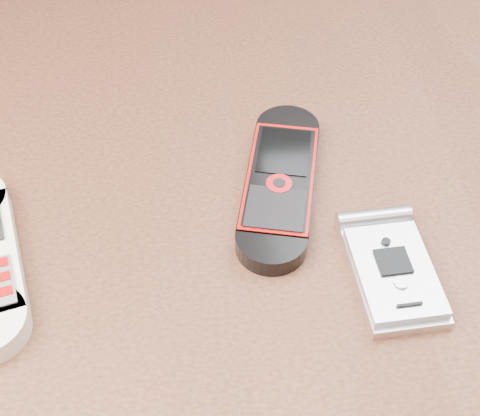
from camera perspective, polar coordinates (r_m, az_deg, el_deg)
name	(u,v)px	position (r m, az deg, el deg)	size (l,w,h in m)	color
table	(234,306)	(0.53, -0.54, -8.35)	(1.20, 0.80, 0.75)	black
nokia_black_red	(280,182)	(0.46, 3.44, 2.26)	(0.05, 0.15, 0.02)	black
motorola_razr	(393,271)	(0.42, 12.91, -5.23)	(0.05, 0.09, 0.01)	silver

